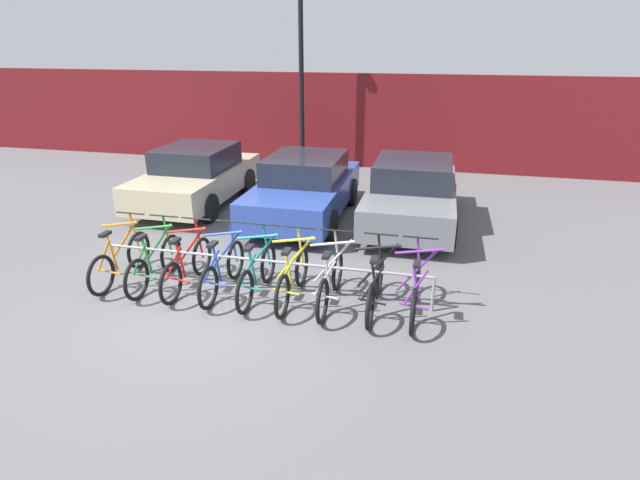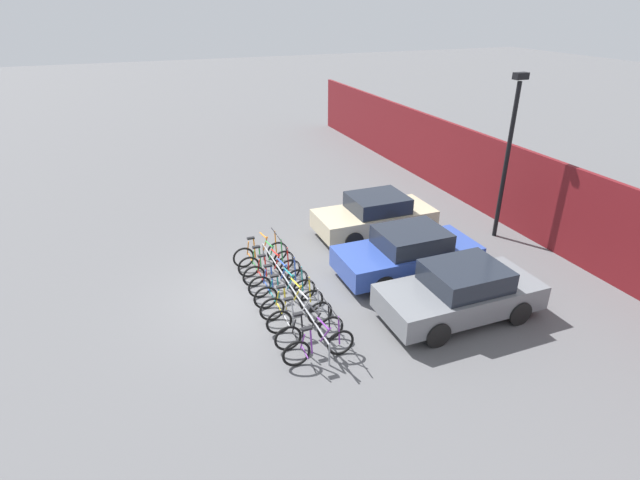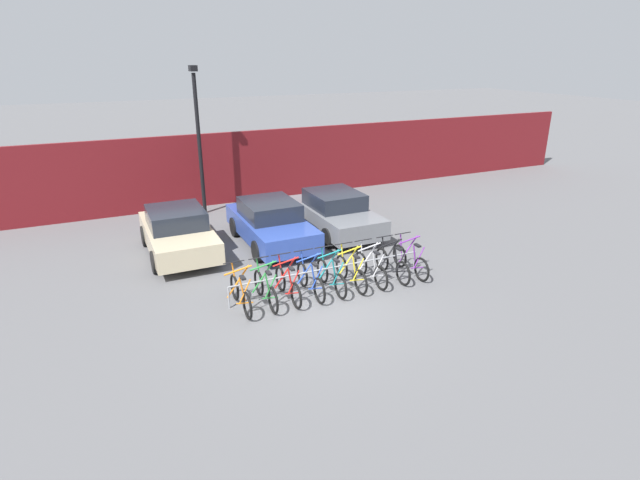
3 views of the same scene
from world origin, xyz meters
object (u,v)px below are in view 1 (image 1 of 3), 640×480
Objects in this scene: bicycle_green at (155,263)px; bicycle_black at (375,287)px; bicycle_red at (187,267)px; bicycle_silver at (330,282)px; car_blue at (305,188)px; bicycle_purple at (416,291)px; car_grey at (412,193)px; bicycle_yellow at (293,278)px; bicycle_blue at (223,270)px; bicycle_orange at (121,259)px; lamp_post at (301,68)px; bike_rack at (261,263)px; bicycle_teal at (257,274)px; car_beige at (196,176)px.

bicycle_black is (3.61, 0.00, 0.00)m from bicycle_green.
bicycle_silver is at bearing -0.13° from bicycle_red.
bicycle_red is at bearing -103.61° from car_blue.
bicycle_purple is 3.98m from car_grey.
bicycle_silver is at bearing -2.74° from bicycle_yellow.
bicycle_blue is at bearing -94.70° from car_blue.
bicycle_red is (1.20, 0.00, 0.00)m from bicycle_orange.
lamp_post is at bearing 99.93° from bicycle_blue.
bicycle_purple reaches higher than bike_rack.
bicycle_silver is 1.00× the size of bicycle_black.
bike_rack is 1.30× the size of car_blue.
bicycle_blue is at bearing -2.84° from bicycle_green.
bicycle_blue is 1.00× the size of bicycle_silver.
car_beige is (-3.08, 4.20, 0.31)m from bicycle_teal.
bicycle_teal is at bearing -2.84° from bicycle_green.
bicycle_blue is at bearing -165.95° from bike_rack.
bicycle_purple is (1.26, 0.00, 0.00)m from bicycle_silver.
bicycle_red is at bearing -176.36° from bicycle_blue.
bicycle_green is at bearing -177.14° from bicycle_black.
bicycle_teal is (1.19, 0.00, 0.00)m from bicycle_red.
bicycle_green is 0.32× the size of lamp_post.
lamp_post reaches higher than bicycle_teal.
bicycle_blue is 0.42× the size of car_grey.
bicycle_yellow is 1.27m from bicycle_black.
bicycle_orange is 1.00× the size of bicycle_green.
bike_rack is at bearing 178.20° from bicycle_black.
lamp_post is at bearing 66.71° from car_beige.
bicycle_yellow is 3.92m from car_blue.
bicycle_teal is at bearing 177.26° from bicycle_yellow.
bike_rack is 1.00× the size of lamp_post.
bicycle_green is at bearing 177.26° from bicycle_yellow.
bicycle_orange is at bearing -177.14° from bicycle_black.
bicycle_yellow is at bearing -178.21° from bicycle_purple.
bike_rack is at bearing 178.26° from bicycle_purple.
bicycle_teal is at bearing -96.79° from bike_rack.
car_beige and car_grey have the same top height.
bicycle_silver is at bearing -7.38° from bike_rack.
bicycle_orange is at bearing 176.76° from bicycle_silver.
bicycle_green is (0.62, 0.00, 0.00)m from bicycle_orange.
bicycle_blue is 1.00× the size of bicycle_black.
bicycle_orange is 3.56m from bicycle_silver.
bicycle_silver is (1.15, -0.15, -0.13)m from bike_rack.
bicycle_teal is at bearing -53.76° from car_beige.
lamp_post is at bearing 91.79° from bicycle_red.
bicycle_teal and bicycle_yellow have the same top height.
bicycle_purple is (4.82, 0.00, 0.00)m from bicycle_orange.
car_blue reaches higher than bike_rack.
bike_rack is at bearing -85.64° from car_blue.
bicycle_yellow is at bearing 0.94° from bicycle_teal.
bicycle_teal is (-0.02, -0.15, -0.13)m from bike_rack.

